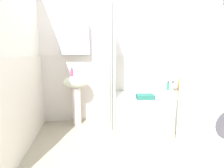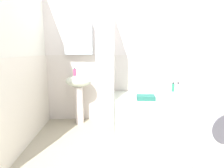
{
  "view_description": "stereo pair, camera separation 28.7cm",
  "coord_description": "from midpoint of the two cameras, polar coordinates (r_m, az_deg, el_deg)",
  "views": [
    {
      "loc": [
        -0.74,
        -2.15,
        1.28
      ],
      "look_at": [
        -0.37,
        0.65,
        0.77
      ],
      "focal_mm": 30.07,
      "sensor_mm": 36.0,
      "label": 1
    },
    {
      "loc": [
        -0.45,
        -2.18,
        1.28
      ],
      "look_at": [
        -0.37,
        0.65,
        0.77
      ],
      "focal_mm": 30.07,
      "sensor_mm": 36.0,
      "label": 2
    }
  ],
  "objects": [
    {
      "name": "washer_dryer_stack",
      "position": [
        2.55,
        25.94,
        -0.41
      ],
      "size": [
        0.6,
        0.61,
        1.72
      ],
      "color": "white",
      "rests_on": "ground_plane"
    },
    {
      "name": "lotion_bottle",
      "position": [
        3.65,
        14.54,
        -0.66
      ],
      "size": [
        0.05,
        0.05,
        0.17
      ],
      "color": "#28825E",
      "rests_on": "bathtub"
    },
    {
      "name": "conditioner_bottle",
      "position": [
        3.7,
        17.9,
        -0.14
      ],
      "size": [
        0.06,
        0.06,
        0.24
      ],
      "color": "gold",
      "rests_on": "bathtub"
    },
    {
      "name": "shampoo_bottle",
      "position": [
        3.7,
        15.91,
        -0.61
      ],
      "size": [
        0.06,
        0.06,
        0.17
      ],
      "color": "white",
      "rests_on": "bathtub"
    },
    {
      "name": "wall_back_tiled",
      "position": [
        3.47,
        1.51,
        7.83
      ],
      "size": [
        3.6,
        0.18,
        2.4
      ],
      "color": "white",
      "rests_on": "ground_plane"
    },
    {
      "name": "soap_dispenser",
      "position": [
        3.23,
        -14.6,
        3.37
      ],
      "size": [
        0.05,
        0.05,
        0.14
      ],
      "color": "#CB4472",
      "rests_on": "sink"
    },
    {
      "name": "faucet",
      "position": [
        3.31,
        -13.36,
        3.63
      ],
      "size": [
        0.03,
        0.12,
        0.12
      ],
      "color": "silver",
      "rests_on": "sink"
    },
    {
      "name": "ground_plane",
      "position": [
        2.59,
        7.33,
        -20.02
      ],
      "size": [
        4.8,
        5.6,
        0.04
      ],
      "primitive_type": "cube",
      "color": "tan"
    },
    {
      "name": "sink",
      "position": [
        3.28,
        -13.3,
        -1.58
      ],
      "size": [
        0.44,
        0.34,
        0.86
      ],
      "color": "white",
      "rests_on": "ground_plane"
    },
    {
      "name": "wall_left_tiled",
      "position": [
        2.7,
        -28.75,
        5.45
      ],
      "size": [
        0.07,
        1.81,
        2.4
      ],
      "color": "white",
      "rests_on": "ground_plane"
    },
    {
      "name": "bathtub",
      "position": [
        3.32,
        9.93,
        -7.75
      ],
      "size": [
        1.42,
        0.74,
        0.54
      ],
      "primitive_type": "cube",
      "color": "silver",
      "rests_on": "ground_plane"
    },
    {
      "name": "towel_folded",
      "position": [
        2.94,
        7.35,
        -3.88
      ],
      "size": [
        0.29,
        0.21,
        0.07
      ],
      "primitive_type": "cube",
      "rotation": [
        0.0,
        0.0,
        -0.09
      ],
      "color": "#27685C",
      "rests_on": "bathtub"
    },
    {
      "name": "shower_curtain",
      "position": [
        3.03,
        -2.87,
        4.84
      ],
      "size": [
        0.01,
        0.74,
        2.0
      ],
      "color": "white",
      "rests_on": "ground_plane"
    }
  ]
}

